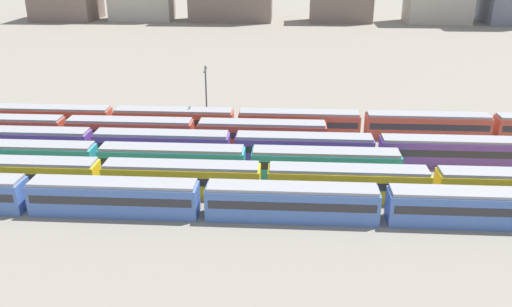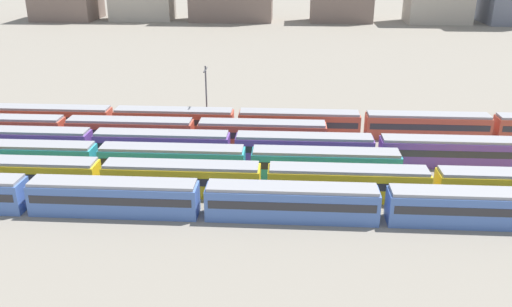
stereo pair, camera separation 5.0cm
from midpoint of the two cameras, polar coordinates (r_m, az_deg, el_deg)
ground_plane at (r=76.17m, az=-22.95°, el=-0.90°), size 600.00×600.00×0.00m
train_track_0 at (r=56.64m, az=13.52°, el=-5.36°), size 112.50×3.06×3.75m
train_track_1 at (r=62.59m, az=18.47°, el=-3.21°), size 112.50×3.06×3.75m
train_track_2 at (r=66.69m, az=-8.95°, el=-0.73°), size 55.80×3.06×3.75m
train_track_3 at (r=70.36m, az=-2.52°, el=0.75°), size 74.70×3.06×3.75m
train_track_4 at (r=78.16m, az=-13.32°, el=2.35°), size 55.80×3.06×3.75m
train_track_5 at (r=79.79m, az=4.65°, el=3.29°), size 93.60×3.06×3.75m
catenary_pole_1 at (r=82.36m, az=-5.35°, el=6.41°), size 0.24×3.20×9.74m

